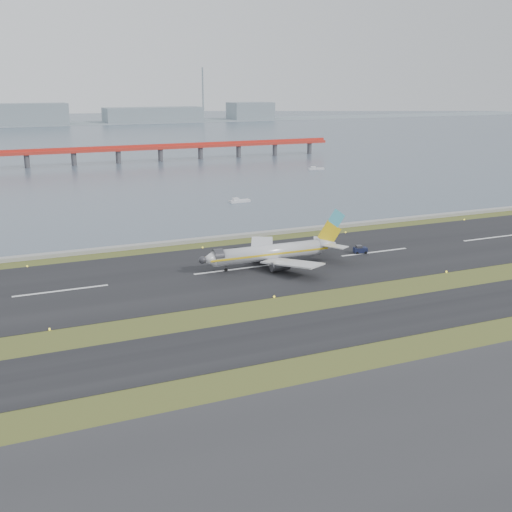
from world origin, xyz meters
name	(u,v)px	position (x,y,z in m)	size (l,w,h in m)	color
ground	(290,309)	(0.00, 0.00, 0.00)	(1000.00, 1000.00, 0.00)	#374B1A
apron_strip	(494,449)	(0.00, -55.00, 0.05)	(1000.00, 50.00, 0.10)	#2E2E31
taxiway_strip	(320,329)	(0.00, -12.00, 0.05)	(1000.00, 18.00, 0.10)	black
runway_strip	(234,270)	(0.00, 30.00, 0.05)	(1000.00, 45.00, 0.10)	black
seawall	(194,241)	(0.00, 60.00, 0.50)	(1000.00, 2.50, 1.00)	gray
bay_water	(40,136)	(0.00, 460.00, 0.00)	(1400.00, 800.00, 1.30)	#4C5D6D
red_pier	(118,150)	(20.00, 250.00, 7.28)	(260.00, 5.00, 10.20)	red
far_shoreline	(37,119)	(13.62, 620.00, 6.07)	(1400.00, 80.00, 60.50)	gray
airliner	(274,252)	(10.26, 29.36, 3.46)	(38.52, 32.89, 12.80)	silver
pushback_tug	(360,250)	(35.97, 30.67, 1.06)	(3.75, 2.66, 2.19)	#131936
workboat_near	(239,201)	(35.18, 111.84, 0.60)	(7.93, 2.85, 1.90)	silver
workboat_far	(316,169)	(106.35, 181.07, 0.60)	(8.12, 4.33, 1.88)	silver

